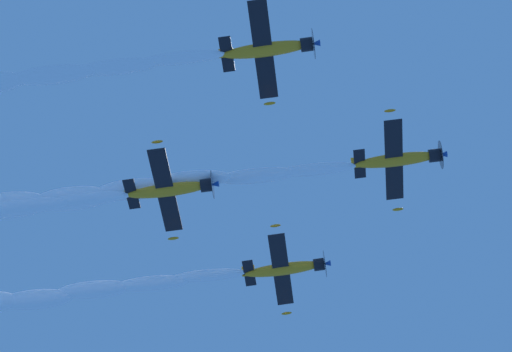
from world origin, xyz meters
The scene contains 4 objects.
airplane_lead centered at (4.88, 4.63, 77.46)m, with size 8.31×8.04×3.04m.
airplane_left_wingman centered at (6.87, 19.72, 77.28)m, with size 8.36×7.99×2.96m.
airplane_right_wingman centered at (-10.88, 5.86, 76.73)m, with size 8.40×7.99×2.90m.
airplane_slot_tail centered at (-7.24, 20.69, 75.50)m, with size 8.38×8.00×2.93m.
Camera 1 is at (-35.24, -14.98, 1.59)m, focal length 69.54 mm.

